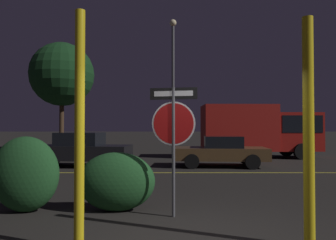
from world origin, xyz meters
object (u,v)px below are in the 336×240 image
(delivery_truck, at_px, (262,129))
(stop_sign, at_px, (175,124))
(passing_car_2, at_px, (79,150))
(passing_car_3, at_px, (222,151))
(hedge_bush_2, at_px, (118,182))
(hedge_bush_1, at_px, (27,174))
(tree_0, at_px, (63,75))
(yellow_pole_right, at_px, (310,131))
(yellow_pole_left, at_px, (81,129))
(street_lamp, at_px, (174,77))

(delivery_truck, bearing_deg, stop_sign, -24.33)
(passing_car_2, bearing_deg, passing_car_3, -85.10)
(hedge_bush_2, xyz_separation_m, passing_car_2, (-2.84, 7.48, 0.13))
(stop_sign, height_order, hedge_bush_2, stop_sign)
(passing_car_2, bearing_deg, hedge_bush_1, -166.98)
(passing_car_3, distance_m, tree_0, 14.40)
(stop_sign, xyz_separation_m, passing_car_3, (2.16, 7.88, -1.06))
(hedge_bush_1, bearing_deg, yellow_pole_right, -21.60)
(yellow_pole_left, bearing_deg, tree_0, 108.71)
(yellow_pole_left, relative_size, yellow_pole_right, 1.02)
(passing_car_3, xyz_separation_m, street_lamp, (-1.98, 3.84, 3.80))
(hedge_bush_1, height_order, hedge_bush_2, hedge_bush_1)
(yellow_pole_right, relative_size, hedge_bush_1, 2.17)
(street_lamp, bearing_deg, hedge_bush_2, -96.60)
(stop_sign, height_order, street_lamp, street_lamp)
(yellow_pole_right, xyz_separation_m, tree_0, (-9.57, 18.75, 3.85))
(street_lamp, bearing_deg, stop_sign, -90.85)
(stop_sign, relative_size, delivery_truck, 0.38)
(stop_sign, height_order, tree_0, tree_0)
(passing_car_3, bearing_deg, hedge_bush_2, 160.67)
(yellow_pole_right, relative_size, passing_car_2, 0.68)
(yellow_pole_right, relative_size, passing_car_3, 0.79)
(hedge_bush_1, xyz_separation_m, tree_0, (-4.78, 16.86, 4.71))
(stop_sign, relative_size, tree_0, 0.31)
(hedge_bush_2, distance_m, tree_0, 18.67)
(tree_0, bearing_deg, passing_car_2, -68.14)
(yellow_pole_left, distance_m, passing_car_2, 9.98)
(hedge_bush_1, distance_m, hedge_bush_2, 1.80)
(yellow_pole_right, height_order, tree_0, tree_0)
(street_lamp, bearing_deg, delivery_truck, 2.47)
(yellow_pole_right, bearing_deg, tree_0, 117.04)
(stop_sign, relative_size, yellow_pole_right, 0.75)
(passing_car_2, height_order, delivery_truck, delivery_truck)
(yellow_pole_left, bearing_deg, street_lamp, 83.68)
(yellow_pole_left, xyz_separation_m, passing_car_2, (-2.66, 9.57, -0.92))
(stop_sign, bearing_deg, hedge_bush_1, -175.58)
(passing_car_2, bearing_deg, stop_sign, -148.20)
(yellow_pole_right, height_order, delivery_truck, yellow_pole_right)
(stop_sign, xyz_separation_m, tree_0, (-7.70, 17.20, 3.74))
(stop_sign, bearing_deg, yellow_pole_left, -116.81)
(passing_car_2, distance_m, delivery_truck, 9.89)
(yellow_pole_left, height_order, tree_0, tree_0)
(tree_0, bearing_deg, yellow_pole_right, -62.96)
(delivery_truck, bearing_deg, yellow_pole_left, -26.45)
(stop_sign, relative_size, passing_car_2, 0.51)
(delivery_truck, bearing_deg, hedge_bush_1, -35.94)
(hedge_bush_1, bearing_deg, delivery_truck, 55.52)
(passing_car_3, bearing_deg, hedge_bush_1, 150.46)
(hedge_bush_1, distance_m, passing_car_2, 7.62)
(yellow_pole_left, distance_m, hedge_bush_1, 2.74)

